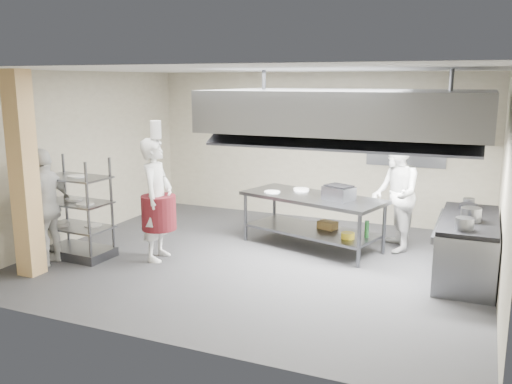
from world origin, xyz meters
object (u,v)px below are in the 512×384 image
at_px(chef_plating, 46,207).
at_px(stockpot, 471,214).
at_px(chef_line, 395,194).
at_px(chef_head, 157,200).
at_px(cooking_range, 467,249).
at_px(griddle, 339,193).
at_px(pass_rack, 77,208).
at_px(island, 312,222).

height_order(chef_plating, stockpot, chef_plating).
bearing_deg(chef_line, chef_plating, -80.10).
bearing_deg(chef_head, chef_plating, 109.15).
bearing_deg(cooking_range, chef_plating, -162.42).
relative_size(chef_plating, griddle, 4.01).
relative_size(cooking_range, chef_plating, 1.09).
height_order(pass_rack, stockpot, pass_rack).
distance_m(chef_line, griddle, 0.99).
bearing_deg(chef_line, griddle, -77.33).
bearing_deg(chef_plating, pass_rack, 150.79).
relative_size(chef_line, stockpot, 6.98).
distance_m(island, pass_rack, 3.92).
distance_m(island, cooking_range, 2.57).
xyz_separation_m(pass_rack, cooking_range, (5.88, 1.48, -0.40)).
bearing_deg(chef_plating, chef_head, 115.39).
relative_size(pass_rack, griddle, 3.59).
relative_size(island, chef_plating, 1.33).
xyz_separation_m(chef_head, chef_plating, (-1.46, -0.86, -0.07)).
bearing_deg(chef_line, cooking_range, 32.80).
distance_m(pass_rack, chef_plating, 0.50).
relative_size(pass_rack, chef_head, 0.83).
bearing_deg(chef_line, stockpot, 27.48).
bearing_deg(griddle, cooking_range, 13.25).
xyz_separation_m(griddle, stockpot, (2.05, -0.57, -0.03)).
xyz_separation_m(pass_rack, griddle, (3.84, 1.85, 0.20)).
distance_m(chef_plating, stockpot, 6.33).
xyz_separation_m(chef_line, chef_plating, (-4.88, -2.83, -0.05)).
height_order(pass_rack, cooking_range, pass_rack).
bearing_deg(cooking_range, griddle, 169.80).
bearing_deg(chef_head, stockpot, -90.65).
bearing_deg(island, chef_plating, -129.71).
bearing_deg(island, chef_line, 33.06).
relative_size(island, stockpot, 8.78).
xyz_separation_m(island, chef_line, (1.32, 0.40, 0.51)).
xyz_separation_m(cooking_range, chef_plating, (-6.08, -1.93, 0.50)).
bearing_deg(chef_head, pass_rack, 96.87).
xyz_separation_m(island, cooking_range, (2.52, -0.50, -0.04)).
bearing_deg(griddle, chef_plating, -127.02).
height_order(chef_head, chef_line, chef_head).
height_order(pass_rack, chef_plating, chef_plating).
height_order(island, griddle, griddle).
relative_size(pass_rack, chef_line, 0.85).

